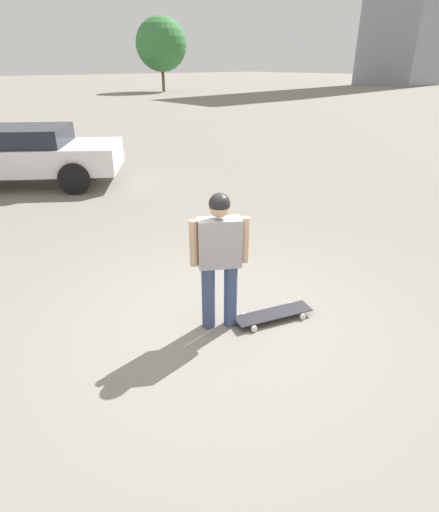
% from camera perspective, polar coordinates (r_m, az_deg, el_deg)
% --- Properties ---
extents(ground_plane, '(220.00, 220.00, 0.00)m').
position_cam_1_polar(ground_plane, '(4.70, 0.00, -9.79)').
color(ground_plane, gray).
extents(person, '(0.55, 0.41, 1.58)m').
position_cam_1_polar(person, '(4.24, 0.00, 0.33)').
color(person, '#38476B').
rests_on(person, ground_plane).
extents(skateboard, '(0.97, 0.53, 0.08)m').
position_cam_1_polar(skateboard, '(4.80, 7.73, -8.21)').
color(skateboard, '#232328').
rests_on(skateboard, ground_plane).
extents(car_parked_near, '(4.99, 4.33, 1.39)m').
position_cam_1_polar(car_parked_near, '(11.12, -26.70, 12.89)').
color(car_parked_near, silver).
rests_on(car_parked_near, ground_plane).
extents(tree_distant, '(5.19, 5.19, 7.09)m').
position_cam_1_polar(tree_distant, '(46.59, -8.32, 27.74)').
color(tree_distant, brown).
rests_on(tree_distant, ground_plane).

